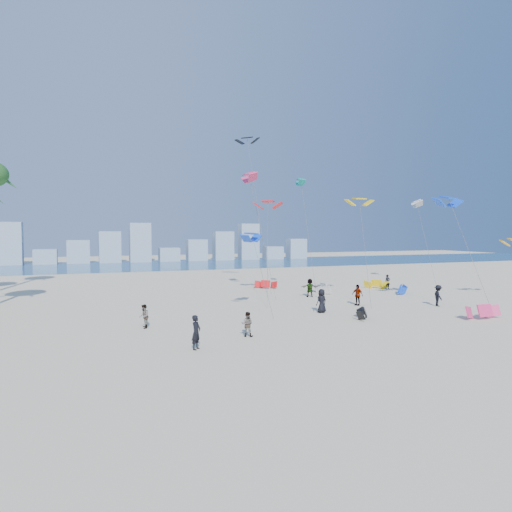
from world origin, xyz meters
name	(u,v)px	position (x,y,z in m)	size (l,w,h in m)	color
ground	(320,374)	(0.00, 0.00, 0.00)	(220.00, 220.00, 0.00)	beige
ocean	(139,265)	(0.00, 72.00, 0.01)	(220.00, 220.00, 0.00)	navy
kitesurfer_near	(196,332)	(-4.21, 6.22, 0.94)	(0.69, 0.45, 1.88)	black
kitesurfer_mid	(247,324)	(-0.57, 8.12, 0.76)	(0.74, 0.58, 1.52)	gray
kitesurfers_far	(340,295)	(11.12, 16.59, 0.90)	(28.98, 12.39, 1.89)	black
grounded_kites	(367,293)	(15.84, 19.28, 0.45)	(14.87, 24.38, 1.00)	black
flying_kites	(340,192)	(14.15, 21.68, 10.42)	(29.66, 24.62, 17.64)	blue
distant_skyline	(128,248)	(-1.19, 82.00, 3.09)	(85.00, 3.00, 8.40)	#9EADBF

